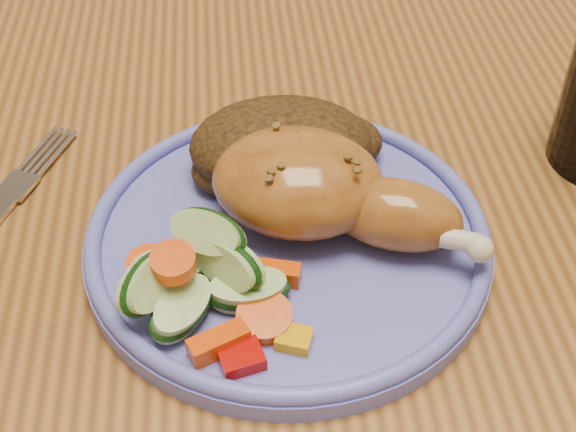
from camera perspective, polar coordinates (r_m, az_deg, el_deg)
The scene contains 7 objects.
dining_table at distance 0.60m, azimuth 6.48°, elevation -2.16°, with size 0.90×1.40×0.75m.
chair_far at distance 1.20m, azimuth 0.59°, elevation 13.55°, with size 0.42×0.42×0.91m.
plate at distance 0.47m, azimuth -0.00°, elevation -1.84°, with size 0.24×0.24×0.01m, color #5C62C7.
plate_rim at distance 0.47m, azimuth -0.00°, elevation -0.89°, with size 0.24×0.24×0.01m, color #5C62C7.
chicken_leg at distance 0.46m, azimuth 2.36°, elevation 1.89°, with size 0.16×0.12×0.05m.
rice_pilaf at distance 0.50m, azimuth -0.24°, elevation 4.94°, with size 0.12×0.08×0.05m.
vegetable_pile at distance 0.43m, azimuth -6.12°, elevation -4.53°, with size 0.11×0.10×0.05m.
Camera 1 is at (-0.10, -0.41, 1.09)m, focal length 50.00 mm.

